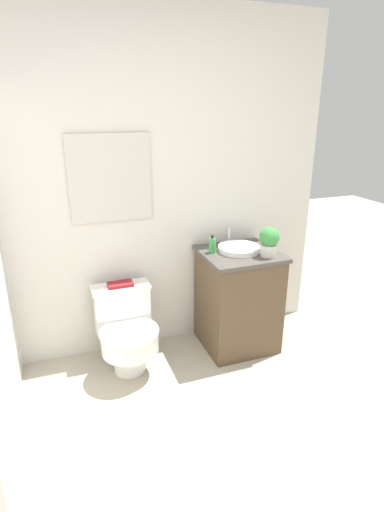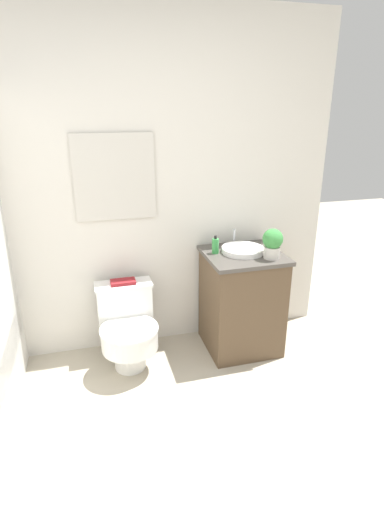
{
  "view_description": "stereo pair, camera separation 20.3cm",
  "coord_description": "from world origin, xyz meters",
  "px_view_note": "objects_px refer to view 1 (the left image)",
  "views": [
    {
      "loc": [
        -0.32,
        -0.94,
        1.82
      ],
      "look_at": [
        0.55,
        1.43,
        0.88
      ],
      "focal_mm": 28.0,
      "sensor_mm": 36.0,
      "label": 1
    },
    {
      "loc": [
        -0.13,
        -1.0,
        1.82
      ],
      "look_at": [
        0.55,
        1.43,
        0.88
      ],
      "focal_mm": 28.0,
      "sensor_mm": 36.0,
      "label": 2
    }
  ],
  "objects_px": {
    "sink": "(239,248)",
    "potted_plant": "(269,241)",
    "soap_bottle": "(212,245)",
    "toilet": "(126,329)",
    "book_on_tank": "(120,284)"
  },
  "relations": [
    {
      "from": "sink",
      "to": "book_on_tank",
      "type": "xyz_separation_m",
      "value": [
        -0.89,
        0.13,
        -0.21
      ]
    },
    {
      "from": "soap_bottle",
      "to": "toilet",
      "type": "bearing_deg",
      "value": -175.57
    },
    {
      "from": "sink",
      "to": "potted_plant",
      "type": "xyz_separation_m",
      "value": [
        0.16,
        -0.17,
        0.1
      ]
    },
    {
      "from": "soap_bottle",
      "to": "potted_plant",
      "type": "bearing_deg",
      "value": -30.03
    },
    {
      "from": "potted_plant",
      "to": "book_on_tank",
      "type": "height_order",
      "value": "potted_plant"
    },
    {
      "from": "potted_plant",
      "to": "book_on_tank",
      "type": "bearing_deg",
      "value": 164.36
    },
    {
      "from": "toilet",
      "to": "book_on_tank",
      "type": "height_order",
      "value": "book_on_tank"
    },
    {
      "from": "toilet",
      "to": "soap_bottle",
      "type": "distance_m",
      "value": 0.88
    },
    {
      "from": "toilet",
      "to": "potted_plant",
      "type": "xyz_separation_m",
      "value": [
        1.05,
        -0.15,
        0.61
      ]
    },
    {
      "from": "sink",
      "to": "potted_plant",
      "type": "bearing_deg",
      "value": -46.98
    },
    {
      "from": "soap_bottle",
      "to": "book_on_tank",
      "type": "bearing_deg",
      "value": 172.9
    },
    {
      "from": "toilet",
      "to": "book_on_tank",
      "type": "bearing_deg",
      "value": 90.0
    },
    {
      "from": "book_on_tank",
      "to": "sink",
      "type": "bearing_deg",
      "value": -8.03
    },
    {
      "from": "toilet",
      "to": "soap_bottle",
      "type": "height_order",
      "value": "soap_bottle"
    },
    {
      "from": "sink",
      "to": "book_on_tank",
      "type": "relative_size",
      "value": 1.93
    }
  ]
}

